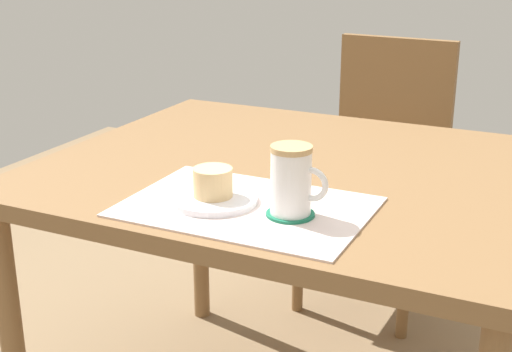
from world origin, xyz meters
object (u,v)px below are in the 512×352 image
(coffee_mug, at_px, (292,180))
(wooden_chair, at_px, (381,158))
(pastry_plate, at_px, (213,199))
(dining_table, at_px, (296,196))
(pastry, at_px, (213,182))

(coffee_mug, bearing_deg, wooden_chair, 97.22)
(wooden_chair, bearing_deg, coffee_mug, 99.68)
(pastry_plate, xyz_separation_m, coffee_mug, (0.16, 0.00, 0.06))
(dining_table, xyz_separation_m, coffee_mug, (0.11, -0.28, 0.14))
(wooden_chair, relative_size, coffee_mug, 6.88)
(pastry, distance_m, coffee_mug, 0.16)
(wooden_chair, xyz_separation_m, pastry, (-0.02, -1.09, 0.26))
(pastry_plate, distance_m, pastry, 0.03)
(wooden_chair, xyz_separation_m, pastry_plate, (-0.02, -1.09, 0.23))
(dining_table, relative_size, coffee_mug, 8.67)
(pastry_plate, distance_m, coffee_mug, 0.17)
(wooden_chair, height_order, pastry, wooden_chair)
(pastry, bearing_deg, coffee_mug, 0.24)
(pastry_plate, bearing_deg, dining_table, 79.62)
(dining_table, height_order, pastry_plate, pastry_plate)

